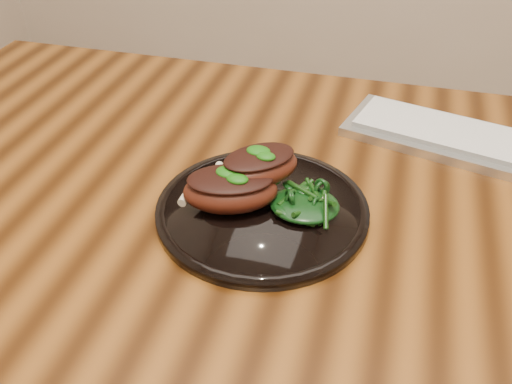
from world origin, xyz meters
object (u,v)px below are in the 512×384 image
desk (384,271)px  greens_heap (305,201)px  lamb_chop_front (230,189)px  plate (262,210)px  keyboard (493,147)px

desk → greens_heap: size_ratio=18.81×
desk → lamb_chop_front: lamb_chop_front is taller
plate → keyboard: bearing=38.8°
lamb_chop_front → greens_heap: bearing=8.9°
desk → greens_heap: (-0.11, -0.02, 0.11)m
desk → greens_heap: 0.16m
keyboard → lamb_chop_front: bearing=-143.6°
plate → keyboard: size_ratio=0.59×
lamb_chop_front → greens_heap: (0.09, 0.01, -0.01)m
plate → keyboard: keyboard is taller
plate → keyboard: 0.36m
lamb_chop_front → greens_heap: lamb_chop_front is taller
lamb_chop_front → keyboard: size_ratio=0.30×
desk → plate: (-0.16, -0.03, 0.09)m
lamb_chop_front → greens_heap: size_ratio=1.55×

